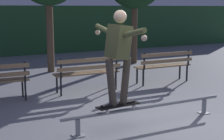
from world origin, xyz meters
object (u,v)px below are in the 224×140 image
Objects in this scene: park_bench_left_center at (88,70)px; park_bench_right_center at (164,63)px; skateboard at (118,105)px; skateboarder at (119,50)px; grind_rail at (147,109)px.

park_bench_right_center is (2.22, 0.00, 0.00)m from park_bench_left_center.
skateboard is 0.94m from skateboarder.
skateboarder is at bearing 179.97° from grind_rail.
park_bench_left_center reaches higher than grind_rail.
skateboarder reaches higher than grind_rail.
skateboarder is at bearing -137.22° from park_bench_right_center.
skateboarder is (0.00, 0.00, 0.94)m from skateboard.
grind_rail is 2.55m from park_bench_left_center.
park_bench_left_center is 1.00× the size of park_bench_right_center.
skateboarder is (-0.57, 0.00, 1.08)m from grind_rail.
park_bench_right_center is at bearing 42.78° from skateboarder.
park_bench_left_center is at bearing 78.43° from skateboard.
skateboard is at bearing -173.91° from skateboarder.
skateboard is 0.51× the size of skateboarder.
grind_rail is at bearing -88.73° from park_bench_left_center.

